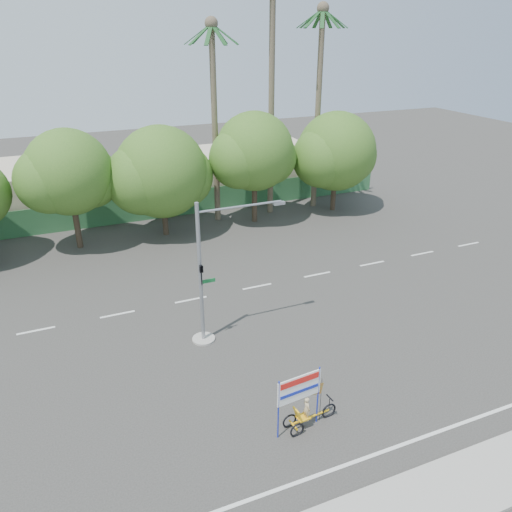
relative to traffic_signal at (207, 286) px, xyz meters
name	(u,v)px	position (x,y,z in m)	size (l,w,h in m)	color
ground	(286,375)	(2.20, -3.98, -2.92)	(120.00, 120.00, 0.00)	#33302D
fence	(167,205)	(2.20, 17.52, -1.92)	(38.00, 0.08, 2.00)	#336B3D
building_left	(27,192)	(-7.80, 22.02, -0.92)	(12.00, 8.00, 4.00)	beige
building_right	(241,171)	(10.20, 22.02, -1.12)	(14.00, 8.00, 3.60)	beige
tree_left	(68,175)	(-4.85, 14.02, 2.14)	(6.66, 5.60, 8.07)	#473828
tree_center	(161,175)	(1.14, 14.02, 1.55)	(7.62, 6.40, 7.85)	#473828
tree_right	(254,154)	(8.15, 14.02, 2.32)	(6.90, 5.80, 8.36)	#473828
tree_far_right	(336,154)	(15.15, 14.02, 1.73)	(7.38, 6.20, 7.94)	#473828
palm_tall	(272,77)	(10.20, 15.52, 7.55)	(3.73, 3.79, 17.45)	#70604C
palm_mid	(319,89)	(14.20, 15.52, 6.48)	(3.73, 3.79, 15.45)	#70604C
palm_short	(214,103)	(5.70, 15.52, 5.94)	(3.73, 3.79, 14.45)	#70604C
traffic_signal	(207,286)	(0.00, 0.00, 0.00)	(4.72, 1.10, 7.00)	gray
trike_billboard	(304,405)	(1.45, -6.99, -1.87)	(2.65, 0.70, 2.61)	black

